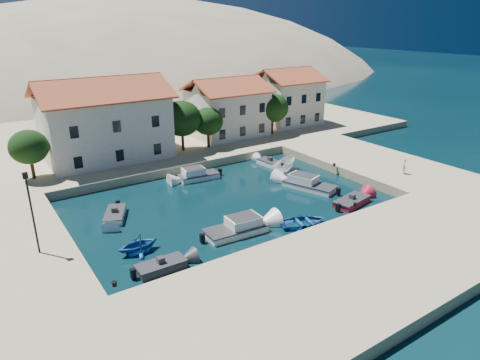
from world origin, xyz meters
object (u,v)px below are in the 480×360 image
object	(u,v)px
cabin_cruiser_south	(236,228)
cabin_cruiser_east	(310,184)
building_mid	(227,106)
lamppost	(31,206)
pedestrian	(404,166)
building_right	(287,96)
building_left	(104,118)
rowboat_south	(303,225)
boat_east	(283,172)

from	to	relation	value
cabin_cruiser_south	cabin_cruiser_east	xyz separation A→B (m)	(12.16, 4.17, 0.00)
building_mid	lamppost	distance (m)	36.21
pedestrian	building_right	bearing A→B (deg)	-145.44
building_left	cabin_cruiser_south	world-z (taller)	building_left
rowboat_south	cabin_cruiser_east	bearing A→B (deg)	-31.95
building_right	cabin_cruiser_south	bearing A→B (deg)	-136.00
boat_east	lamppost	bearing A→B (deg)	77.17
cabin_cruiser_south	boat_east	world-z (taller)	cabin_cruiser_south
building_right	cabin_cruiser_east	world-z (taller)	building_right
building_left	building_right	bearing A→B (deg)	3.81
building_mid	boat_east	size ratio (longest dim) A/B	2.36
building_right	boat_east	xyz separation A→B (m)	(-13.72, -16.16, -5.47)
building_mid	cabin_cruiser_south	bearing A→B (deg)	-120.81
building_left	cabin_cruiser_south	size ratio (longest dim) A/B	2.68
rowboat_south	pedestrian	world-z (taller)	pedestrian
building_right	rowboat_south	bearing A→B (deg)	-127.08
cabin_cruiser_south	boat_east	size ratio (longest dim) A/B	1.23
building_mid	building_right	bearing A→B (deg)	4.76
building_mid	building_right	world-z (taller)	building_right
rowboat_south	building_mid	bearing A→B (deg)	-4.49
building_mid	rowboat_south	xyz separation A→B (m)	(-9.11, -26.93, -5.22)
rowboat_south	boat_east	size ratio (longest dim) A/B	0.96
boat_east	rowboat_south	bearing A→B (deg)	123.18
building_left	boat_east	world-z (taller)	building_left
cabin_cruiser_east	pedestrian	distance (m)	10.87
building_left	building_right	distance (m)	30.07
building_left	cabin_cruiser_south	distance (m)	24.77
boat_east	pedestrian	bearing A→B (deg)	-162.71
building_right	lamppost	world-z (taller)	building_right
lamppost	building_right	bearing A→B (deg)	27.93
building_left	boat_east	bearing A→B (deg)	-41.03
cabin_cruiser_east	building_right	bearing A→B (deg)	-53.95
building_mid	boat_east	xyz separation A→B (m)	(-1.72, -15.16, -5.22)
building_left	lamppost	bearing A→B (deg)	-119.90
cabin_cruiser_south	pedestrian	world-z (taller)	pedestrian
building_right	boat_east	size ratio (longest dim) A/B	2.13
building_mid	pedestrian	xyz separation A→B (m)	(7.18, -25.05, -3.35)
lamppost	cabin_cruiser_east	world-z (taller)	lamppost
rowboat_south	cabin_cruiser_east	distance (m)	8.87
building_mid	lamppost	xyz separation A→B (m)	(-29.50, -21.00, -0.47)
cabin_cruiser_south	cabin_cruiser_east	size ratio (longest dim) A/B	0.91
cabin_cruiser_east	building_mid	bearing A→B (deg)	-27.37
building_mid	cabin_cruiser_south	distance (m)	29.45
building_left	boat_east	xyz separation A→B (m)	(16.28, -14.16, -5.94)
cabin_cruiser_south	lamppost	bearing A→B (deg)	168.25
lamppost	pedestrian	xyz separation A→B (m)	(36.68, -4.05, -2.88)
boat_east	pedestrian	world-z (taller)	pedestrian
cabin_cruiser_south	pedestrian	distance (m)	22.11
building_right	cabin_cruiser_east	xyz separation A→B (m)	(-14.72, -21.79, -5.00)
pedestrian	building_left	bearing A→B (deg)	-88.64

